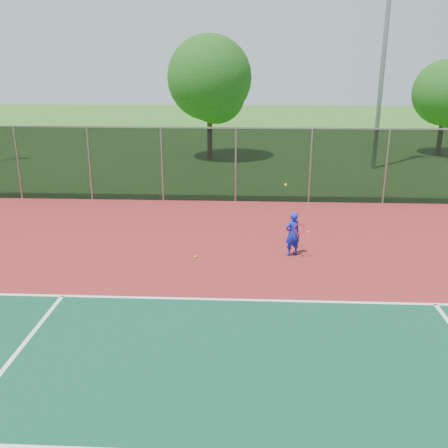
# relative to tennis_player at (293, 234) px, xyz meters

# --- Properties ---
(ground) EXTENTS (120.00, 120.00, 0.00)m
(ground) POSITION_rel_tennis_player_xyz_m (1.15, -6.04, -0.69)
(ground) COLOR #2A631C
(ground) RESTS_ON ground
(court_apron) EXTENTS (30.00, 20.00, 0.02)m
(court_apron) POSITION_rel_tennis_player_xyz_m (1.15, -4.04, -0.68)
(court_apron) COLOR maroon
(court_apron) RESTS_ON ground
(fence_back) EXTENTS (30.00, 0.06, 3.03)m
(fence_back) POSITION_rel_tennis_player_xyz_m (1.15, 5.96, 0.88)
(fence_back) COLOR black
(fence_back) RESTS_ON court_apron
(tennis_player) EXTENTS (0.59, 0.67, 2.16)m
(tennis_player) POSITION_rel_tennis_player_xyz_m (0.00, 0.00, 0.00)
(tennis_player) COLOR #1422BF
(tennis_player) RESTS_ON court_apron
(practice_ball_1) EXTENTS (0.07, 0.07, 0.07)m
(practice_ball_1) POSITION_rel_tennis_player_xyz_m (-2.85, -0.36, -0.63)
(practice_ball_1) COLOR yellow
(practice_ball_1) RESTS_ON court_apron
(practice_ball_4) EXTENTS (0.07, 0.07, 0.07)m
(practice_ball_4) POSITION_rel_tennis_player_xyz_m (0.71, 2.02, -0.63)
(practice_ball_4) COLOR yellow
(practice_ball_4) RESTS_ON court_apron
(floodlight_n) EXTENTS (0.90, 0.40, 12.01)m
(floodlight_n) POSITION_rel_tennis_player_xyz_m (5.43, 13.08, 6.09)
(floodlight_n) COLOR gray
(floodlight_n) RESTS_ON ground
(tree_back_left) EXTENTS (4.79, 4.79, 7.04)m
(tree_back_left) POSITION_rel_tennis_player_xyz_m (-3.52, 15.28, 3.73)
(tree_back_left) COLOR #3C2816
(tree_back_left) RESTS_ON ground
(tree_back_mid) EXTENTS (3.88, 3.88, 5.70)m
(tree_back_mid) POSITION_rel_tennis_player_xyz_m (10.44, 17.21, 2.88)
(tree_back_mid) COLOR #3C2816
(tree_back_mid) RESTS_ON ground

